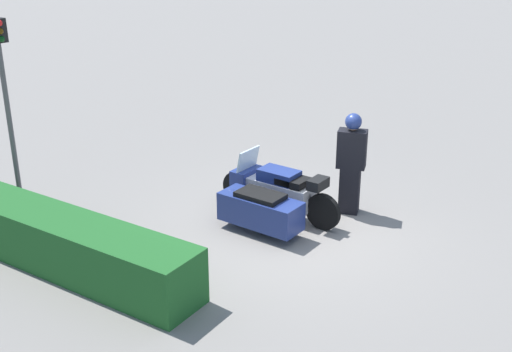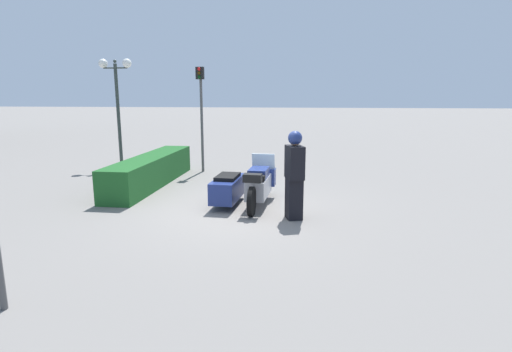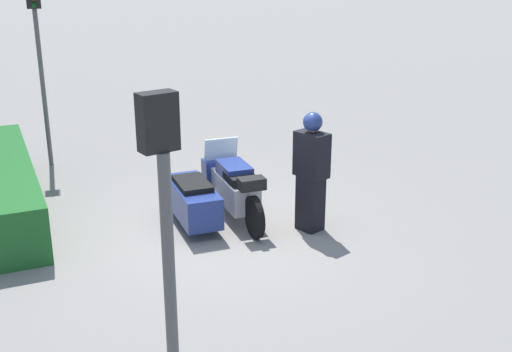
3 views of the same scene
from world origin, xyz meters
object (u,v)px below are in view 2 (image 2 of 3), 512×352
(police_motorcycle, at_px, (244,185))
(traffic_light_near, at_px, (201,104))
(hedge_bush_curbside, at_px, (151,171))
(officer_rider, at_px, (294,173))
(twin_lamp_post, at_px, (117,87))

(police_motorcycle, distance_m, traffic_light_near, 4.85)
(police_motorcycle, distance_m, hedge_bush_curbside, 3.52)
(police_motorcycle, height_order, hedge_bush_curbside, police_motorcycle)
(police_motorcycle, bearing_deg, hedge_bush_curbside, 62.85)
(officer_rider, bearing_deg, hedge_bush_curbside, 129.05)
(hedge_bush_curbside, relative_size, twin_lamp_post, 1.28)
(police_motorcycle, bearing_deg, traffic_light_near, 30.47)
(officer_rider, bearing_deg, police_motorcycle, 122.15)
(officer_rider, xyz_separation_m, traffic_light_near, (5.02, 3.33, 1.31))
(police_motorcycle, bearing_deg, twin_lamp_post, 52.05)
(hedge_bush_curbside, relative_size, traffic_light_near, 1.41)
(officer_rider, distance_m, traffic_light_near, 6.17)
(police_motorcycle, xyz_separation_m, officer_rider, (-1.05, -1.25, 0.53))
(officer_rider, height_order, twin_lamp_post, twin_lamp_post)
(officer_rider, height_order, hedge_bush_curbside, officer_rider)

